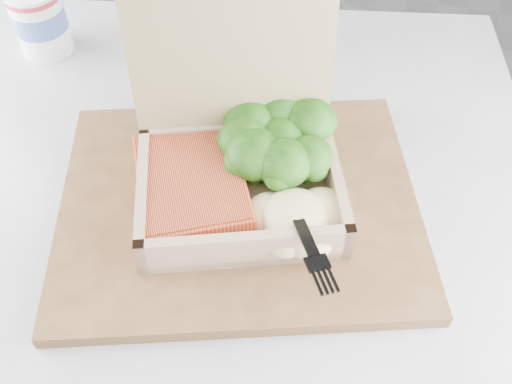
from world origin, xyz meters
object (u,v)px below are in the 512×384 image
(serving_tray, at_px, (239,204))
(paper_cup, at_px, (39,19))
(cafe_table, at_px, (200,299))
(takeout_container, at_px, (238,151))

(serving_tray, distance_m, paper_cup, 0.38)
(cafe_table, distance_m, paper_cup, 0.41)
(takeout_container, relative_size, paper_cup, 2.86)
(cafe_table, relative_size, paper_cup, 10.59)
(paper_cup, bearing_deg, cafe_table, -36.33)
(cafe_table, bearing_deg, takeout_container, 41.18)
(takeout_container, distance_m, paper_cup, 0.36)
(takeout_container, bearing_deg, cafe_table, -160.86)
(cafe_table, height_order, paper_cup, paper_cup)
(serving_tray, height_order, takeout_container, takeout_container)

